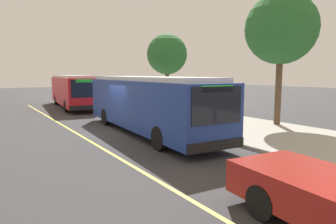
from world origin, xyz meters
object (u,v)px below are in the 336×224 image
Objects in this scene: transit_bus_second at (73,90)px; waiting_bench at (199,111)px; route_sign_post at (198,95)px; pedestrian_commuter at (211,110)px; transit_bus_main at (147,102)px.

transit_bus_second reaches higher than waiting_bench.
route_sign_post is at bearing -39.72° from waiting_bench.
pedestrian_commuter is at bearing -26.52° from waiting_bench.
transit_bus_main is at bearing -69.54° from waiting_bench.
route_sign_post is at bearing 77.85° from transit_bus_main.
transit_bus_main reaches higher than pedestrian_commuter.
waiting_bench is at bearing 110.46° from transit_bus_main.
transit_bus_main is 1.00× the size of transit_bus_second.
transit_bus_second is 4.18× the size of route_sign_post.
transit_bus_main and route_sign_post have the same top height.
waiting_bench is at bearing 20.40° from transit_bus_second.
route_sign_post is (15.13, 2.73, 0.34)m from transit_bus_second.
waiting_bench is at bearing 140.28° from route_sign_post.
pedestrian_commuter is at bearing 72.14° from transit_bus_main.
transit_bus_main is 5.25m from waiting_bench.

